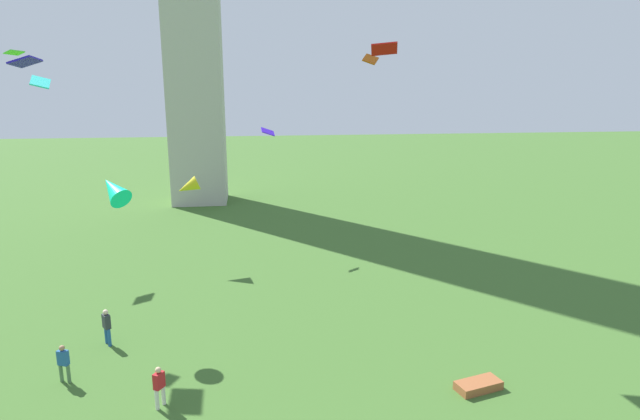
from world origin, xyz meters
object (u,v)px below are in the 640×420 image
object	(u,v)px
kite_flying_4	(113,189)
kite_flying_2	(268,132)
kite_flying_0	(384,49)
kite_flying_5	(25,62)
kite_bundle_0	(478,385)
person_2	(159,384)
kite_flying_6	(371,59)
kite_flying_3	(188,187)
kite_flying_1	(14,53)
person_1	(107,325)
kite_flying_7	(40,82)
person_0	(63,361)

from	to	relation	value
kite_flying_4	kite_flying_2	bearing A→B (deg)	-163.83
kite_flying_0	kite_flying_5	size ratio (longest dim) A/B	0.87
kite_flying_0	kite_flying_2	world-z (taller)	kite_flying_0
kite_flying_4	kite_bundle_0	bearing A→B (deg)	110.09
kite_bundle_0	person_2	bearing A→B (deg)	177.90
kite_flying_6	person_2	bearing A→B (deg)	-4.45
person_2	kite_flying_5	distance (m)	17.15
kite_flying_5	kite_flying_0	bearing A→B (deg)	84.40
kite_flying_0	kite_flying_3	bearing A→B (deg)	151.28
kite_flying_0	kite_flying_6	size ratio (longest dim) A/B	0.94
kite_flying_0	kite_flying_5	xyz separation A→B (m)	(-17.42, 2.06, -0.62)
person_2	kite_flying_3	size ratio (longest dim) A/B	0.93
kite_bundle_0	kite_flying_0	bearing A→B (deg)	104.87
kite_flying_1	kite_flying_2	distance (m)	16.68
person_1	kite_flying_6	xyz separation A→B (m)	(15.91, 15.48, 12.84)
person_2	kite_flying_4	bearing A→B (deg)	-127.46
kite_flying_7	person_1	bearing A→B (deg)	-167.14
kite_flying_3	kite_flying_4	xyz separation A→B (m)	(-2.37, -9.73, 1.77)
person_0	kite_flying_2	distance (m)	21.86
kite_flying_7	kite_bundle_0	xyz separation A→B (m)	(22.60, -20.35, -12.01)
person_2	kite_flying_4	xyz separation A→B (m)	(-2.88, 7.38, 6.18)
person_1	kite_flying_2	xyz separation A→B (m)	(8.26, 15.09, 7.67)
kite_flying_3	kite_flying_7	world-z (taller)	kite_flying_7
kite_flying_1	kite_flying_4	distance (m)	9.60
person_0	kite_flying_4	distance (m)	8.11
person_2	kite_flying_4	distance (m)	10.05
person_0	kite_flying_3	world-z (taller)	kite_flying_3
person_0	kite_flying_3	bearing A→B (deg)	98.48
kite_flying_0	kite_flying_3	xyz separation A→B (m)	(-10.86, 9.34, -8.36)
kite_flying_7	kite_flying_4	bearing A→B (deg)	-162.57
person_1	kite_flying_2	world-z (taller)	kite_flying_2
person_1	kite_flying_7	bearing A→B (deg)	-7.66
person_0	person_2	size ratio (longest dim) A/B	0.99
kite_flying_0	kite_flying_2	size ratio (longest dim) A/B	1.43
kite_flying_3	kite_flying_5	distance (m)	12.49
person_2	kite_flying_2	world-z (taller)	kite_flying_2
kite_flying_0	person_0	bearing A→B (deg)	-147.40
kite_flying_1	kite_flying_3	distance (m)	12.53
kite_flying_0	kite_flying_1	bearing A→B (deg)	179.58
kite_flying_3	kite_flying_0	bearing A→B (deg)	40.54
kite_flying_4	kite_flying_1	bearing A→B (deg)	-82.46
kite_flying_2	kite_flying_7	size ratio (longest dim) A/B	0.52
kite_flying_2	kite_flying_6	xyz separation A→B (m)	(7.65, 0.39, 5.17)
kite_flying_1	kite_flying_3	bearing A→B (deg)	-26.28
kite_flying_7	kite_flying_6	bearing A→B (deg)	-99.78
person_1	person_2	xyz separation A→B (m)	(3.25, -5.48, -0.06)
person_0	kite_flying_5	world-z (taller)	kite_flying_5
kite_flying_7	kite_flying_3	bearing A→B (deg)	-118.71
kite_flying_1	kite_flying_4	bearing A→B (deg)	-99.59
person_1	kite_flying_4	world-z (taller)	kite_flying_4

